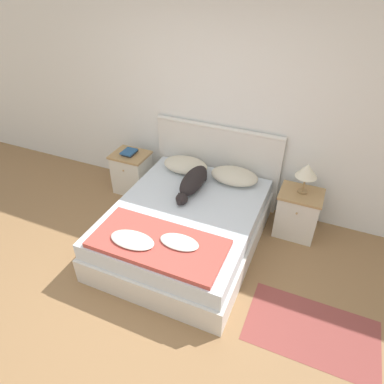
{
  "coord_description": "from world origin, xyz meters",
  "views": [
    {
      "loc": [
        1.3,
        -1.56,
        2.79
      ],
      "look_at": [
        0.07,
        1.27,
        0.6
      ],
      "focal_mm": 32.0,
      "sensor_mm": 36.0,
      "label": 1
    }
  ],
  "objects_px": {
    "nightstand_left": "(132,172)",
    "pillow_left": "(186,165)",
    "book_stack": "(129,152)",
    "table_lamp": "(307,171)",
    "nightstand_right": "(297,213)",
    "pillow_right": "(234,176)",
    "bed": "(185,227)",
    "dog": "(193,182)"
  },
  "relations": [
    {
      "from": "nightstand_left",
      "to": "dog",
      "type": "relative_size",
      "value": 0.71
    },
    {
      "from": "pillow_right",
      "to": "dog",
      "type": "distance_m",
      "value": 0.52
    },
    {
      "from": "pillow_left",
      "to": "dog",
      "type": "bearing_deg",
      "value": -53.73
    },
    {
      "from": "bed",
      "to": "nightstand_right",
      "type": "height_order",
      "value": "nightstand_right"
    },
    {
      "from": "pillow_left",
      "to": "book_stack",
      "type": "relative_size",
      "value": 2.57
    },
    {
      "from": "book_stack",
      "to": "table_lamp",
      "type": "distance_m",
      "value": 2.26
    },
    {
      "from": "book_stack",
      "to": "nightstand_right",
      "type": "bearing_deg",
      "value": -0.15
    },
    {
      "from": "pillow_right",
      "to": "book_stack",
      "type": "distance_m",
      "value": 1.45
    },
    {
      "from": "dog",
      "to": "pillow_left",
      "type": "bearing_deg",
      "value": 126.27
    },
    {
      "from": "dog",
      "to": "table_lamp",
      "type": "relative_size",
      "value": 2.26
    },
    {
      "from": "nightstand_left",
      "to": "pillow_right",
      "type": "height_order",
      "value": "pillow_right"
    },
    {
      "from": "dog",
      "to": "nightstand_left",
      "type": "bearing_deg",
      "value": 163.43
    },
    {
      "from": "nightstand_left",
      "to": "table_lamp",
      "type": "relative_size",
      "value": 1.6
    },
    {
      "from": "bed",
      "to": "dog",
      "type": "height_order",
      "value": "dog"
    },
    {
      "from": "bed",
      "to": "table_lamp",
      "type": "xyz_separation_m",
      "value": [
        1.12,
        0.72,
        0.61
      ]
    },
    {
      "from": "nightstand_right",
      "to": "pillow_left",
      "type": "xyz_separation_m",
      "value": [
        -1.44,
        0.03,
        0.29
      ]
    },
    {
      "from": "pillow_right",
      "to": "book_stack",
      "type": "xyz_separation_m",
      "value": [
        -1.45,
        -0.02,
        0.02
      ]
    },
    {
      "from": "nightstand_right",
      "to": "table_lamp",
      "type": "bearing_deg",
      "value": 90.0
    },
    {
      "from": "pillow_left",
      "to": "pillow_right",
      "type": "height_order",
      "value": "same"
    },
    {
      "from": "nightstand_left",
      "to": "pillow_left",
      "type": "relative_size",
      "value": 1.01
    },
    {
      "from": "pillow_left",
      "to": "book_stack",
      "type": "height_order",
      "value": "pillow_left"
    },
    {
      "from": "dog",
      "to": "book_stack",
      "type": "relative_size",
      "value": 3.63
    },
    {
      "from": "nightstand_right",
      "to": "dog",
      "type": "bearing_deg",
      "value": -165.25
    },
    {
      "from": "book_stack",
      "to": "table_lamp",
      "type": "bearing_deg",
      "value": 0.41
    },
    {
      "from": "dog",
      "to": "table_lamp",
      "type": "distance_m",
      "value": 1.26
    },
    {
      "from": "pillow_left",
      "to": "table_lamp",
      "type": "distance_m",
      "value": 1.47
    },
    {
      "from": "table_lamp",
      "to": "dog",
      "type": "bearing_deg",
      "value": -164.26
    },
    {
      "from": "nightstand_left",
      "to": "pillow_right",
      "type": "distance_m",
      "value": 1.47
    },
    {
      "from": "nightstand_left",
      "to": "dog",
      "type": "height_order",
      "value": "dog"
    },
    {
      "from": "table_lamp",
      "to": "pillow_left",
      "type": "bearing_deg",
      "value": 179.67
    },
    {
      "from": "bed",
      "to": "book_stack",
      "type": "height_order",
      "value": "book_stack"
    },
    {
      "from": "book_stack",
      "to": "table_lamp",
      "type": "xyz_separation_m",
      "value": [
        2.25,
        0.02,
        0.25
      ]
    },
    {
      "from": "table_lamp",
      "to": "nightstand_right",
      "type": "bearing_deg",
      "value": -90.0
    },
    {
      "from": "nightstand_right",
      "to": "book_stack",
      "type": "bearing_deg",
      "value": 179.85
    },
    {
      "from": "nightstand_right",
      "to": "bed",
      "type": "bearing_deg",
      "value": -148.12
    },
    {
      "from": "nightstand_left",
      "to": "dog",
      "type": "bearing_deg",
      "value": -16.57
    },
    {
      "from": "bed",
      "to": "nightstand_left",
      "type": "distance_m",
      "value": 1.32
    },
    {
      "from": "bed",
      "to": "nightstand_left",
      "type": "bearing_deg",
      "value": 148.12
    },
    {
      "from": "pillow_right",
      "to": "book_stack",
      "type": "bearing_deg",
      "value": -179.04
    },
    {
      "from": "pillow_right",
      "to": "bed",
      "type": "bearing_deg",
      "value": -113.79
    },
    {
      "from": "nightstand_left",
      "to": "book_stack",
      "type": "xyz_separation_m",
      "value": [
        -0.01,
        0.01,
        0.31
      ]
    },
    {
      "from": "nightstand_right",
      "to": "pillow_right",
      "type": "distance_m",
      "value": 0.85
    }
  ]
}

